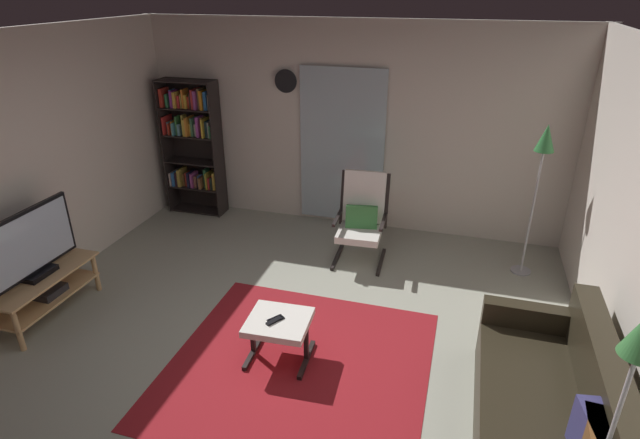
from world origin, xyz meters
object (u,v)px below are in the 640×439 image
object	(u,v)px
leather_sofa	(551,414)
cell_phone	(276,319)
lounge_armchair	(362,216)
floor_lamp_by_sofa	(632,371)
ottoman	(279,326)
wall_clock	(286,81)
bookshelf_near_tv	(193,141)
floor_lamp_by_shelf	(543,154)
television	(31,246)
tv_remote	(274,321)
tv_stand	(43,288)

from	to	relation	value
leather_sofa	cell_phone	world-z (taller)	leather_sofa
lounge_armchair	floor_lamp_by_sofa	size ratio (longest dim) A/B	0.63
ottoman	wall_clock	bearing A→B (deg)	107.87
bookshelf_near_tv	wall_clock	bearing A→B (deg)	7.03
cell_phone	floor_lamp_by_shelf	distance (m)	3.17
ottoman	wall_clock	distance (m)	3.34
television	lounge_armchair	size ratio (longest dim) A/B	0.99
ottoman	floor_lamp_by_sofa	distance (m)	2.63
lounge_armchair	ottoman	world-z (taller)	lounge_armchair
bookshelf_near_tv	lounge_armchair	distance (m)	2.65
television	tv_remote	world-z (taller)	television
television	leather_sofa	distance (m)	4.55
floor_lamp_by_shelf	lounge_armchair	bearing A→B (deg)	-174.56
bookshelf_near_tv	floor_lamp_by_shelf	bearing A→B (deg)	-7.00
cell_phone	television	bearing A→B (deg)	-143.28
ottoman	lounge_armchair	bearing A→B (deg)	81.60
tv_stand	cell_phone	distance (m)	2.40
floor_lamp_by_sofa	floor_lamp_by_shelf	distance (m)	3.19
bookshelf_near_tv	leather_sofa	xyz separation A→B (m)	(4.33, -3.02, -0.71)
wall_clock	floor_lamp_by_sofa	bearing A→B (deg)	-51.09
leather_sofa	tv_remote	xyz separation A→B (m)	(-2.13, 0.31, 0.11)
tv_remote	floor_lamp_by_sofa	xyz separation A→B (m)	(2.24, -1.01, 0.88)
bookshelf_near_tv	floor_lamp_by_sofa	size ratio (longest dim) A/B	1.13
tv_remote	tv_stand	bearing A→B (deg)	-149.57
leather_sofa	lounge_armchair	xyz separation A→B (m)	(-1.82, 2.32, 0.23)
television	cell_phone	world-z (taller)	television
television	floor_lamp_by_shelf	distance (m)	5.05
leather_sofa	lounge_armchair	size ratio (longest dim) A/B	1.75
bookshelf_near_tv	lounge_armchair	xyz separation A→B (m)	(2.51, -0.70, -0.48)
television	floor_lamp_by_sofa	size ratio (longest dim) A/B	0.62
tv_stand	floor_lamp_by_sofa	size ratio (longest dim) A/B	0.69
lounge_armchair	leather_sofa	bearing A→B (deg)	-51.86
tv_stand	ottoman	size ratio (longest dim) A/B	2.05
bookshelf_near_tv	floor_lamp_by_shelf	distance (m)	4.37
bookshelf_near_tv	floor_lamp_by_sofa	bearing A→B (deg)	-39.97
floor_lamp_by_shelf	cell_phone	bearing A→B (deg)	-134.66
television	cell_phone	bearing A→B (deg)	0.74
leather_sofa	floor_lamp_by_shelf	distance (m)	2.71
television	floor_lamp_by_sofa	bearing A→B (deg)	-12.30
tv_remote	leather_sofa	bearing A→B (deg)	22.32
wall_clock	lounge_armchair	bearing A→B (deg)	-35.71
ottoman	wall_clock	size ratio (longest dim) A/B	1.88
leather_sofa	cell_phone	distance (m)	2.16
ottoman	cell_phone	world-z (taller)	cell_phone
tv_stand	television	bearing A→B (deg)	-69.85
television	floor_lamp_by_sofa	xyz separation A→B (m)	(4.63, -1.01, 0.53)
floor_lamp_by_sofa	wall_clock	distance (m)	5.01
television	lounge_armchair	world-z (taller)	television
lounge_armchair	floor_lamp_by_shelf	xyz separation A→B (m)	(1.81, 0.17, 0.84)
wall_clock	tv_stand	bearing A→B (deg)	-117.64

